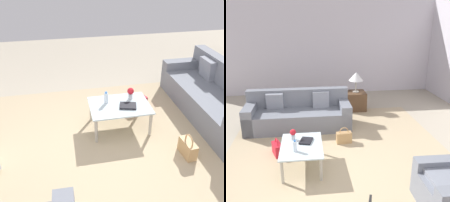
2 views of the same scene
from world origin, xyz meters
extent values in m
plane|color=#A89E89|center=(0.00, 0.00, 0.00)|extent=(12.00, 12.00, 0.00)
cube|color=silver|center=(-5.06, 0.00, 1.55)|extent=(0.12, 8.00, 3.10)
cube|color=tan|center=(-0.60, 0.20, 0.00)|extent=(5.20, 4.40, 0.01)
cube|color=slate|center=(-2.10, -0.60, 0.23)|extent=(0.91, 2.45, 0.45)
cube|color=slate|center=(-2.45, -0.60, 0.44)|extent=(0.22, 2.45, 0.89)
cube|color=slate|center=(-2.10, 0.51, 0.31)|extent=(0.91, 0.24, 0.62)
cube|color=slate|center=(-2.10, -1.71, 0.31)|extent=(0.91, 0.24, 0.62)
cube|color=gray|center=(-2.29, -0.05, 0.63)|extent=(0.15, 0.40, 0.41)
cube|color=gray|center=(-2.29, -1.15, 0.63)|extent=(0.16, 0.40, 0.41)
cube|color=slate|center=(0.56, 1.61, 0.30)|extent=(0.22, 0.92, 0.60)
cube|color=silver|center=(-0.40, -0.50, 0.43)|extent=(0.97, 0.72, 0.02)
cylinder|color=#ADA899|center=(-0.83, -0.19, 0.21)|extent=(0.05, 0.05, 0.42)
cylinder|color=#ADA899|center=(0.03, -0.19, 0.21)|extent=(0.05, 0.05, 0.42)
cylinder|color=#ADA899|center=(-0.83, -0.81, 0.21)|extent=(0.05, 0.05, 0.42)
cylinder|color=#ADA899|center=(0.03, -0.81, 0.21)|extent=(0.05, 0.05, 0.42)
cylinder|color=silver|center=(-0.20, -0.60, 0.53)|extent=(0.06, 0.06, 0.18)
cylinder|color=#2D6BBC|center=(-0.20, -0.60, 0.63)|extent=(0.04, 0.04, 0.02)
cube|color=black|center=(-0.52, -0.42, 0.45)|extent=(0.30, 0.26, 0.03)
cylinder|color=#B2B7BC|center=(-0.62, -0.65, 0.49)|extent=(0.07, 0.07, 0.10)
sphere|color=red|center=(-0.62, -0.65, 0.59)|extent=(0.11, 0.11, 0.11)
cube|color=#513823|center=(-3.20, 1.00, 0.26)|extent=(0.55, 0.55, 0.53)
cylinder|color=#ADA899|center=(-3.20, 1.00, 0.54)|extent=(0.18, 0.18, 0.02)
cylinder|color=#ADA899|center=(-3.20, 1.00, 0.70)|extent=(0.04, 0.04, 0.31)
cone|color=white|center=(-3.20, 1.00, 0.98)|extent=(0.41, 0.41, 0.24)
cube|color=tan|center=(-1.21, 0.37, 0.12)|extent=(0.16, 0.33, 0.24)
torus|color=tan|center=(-1.21, 0.37, 0.26)|extent=(0.03, 0.20, 0.20)
cube|color=red|center=(-0.88, -0.99, 0.12)|extent=(0.35, 0.24, 0.24)
torus|color=red|center=(-0.88, -0.99, 0.26)|extent=(0.19, 0.09, 0.20)
camera|label=1|loc=(0.41, 2.85, 2.52)|focal=40.00mm
camera|label=2|loc=(3.51, -0.35, 2.55)|focal=40.00mm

